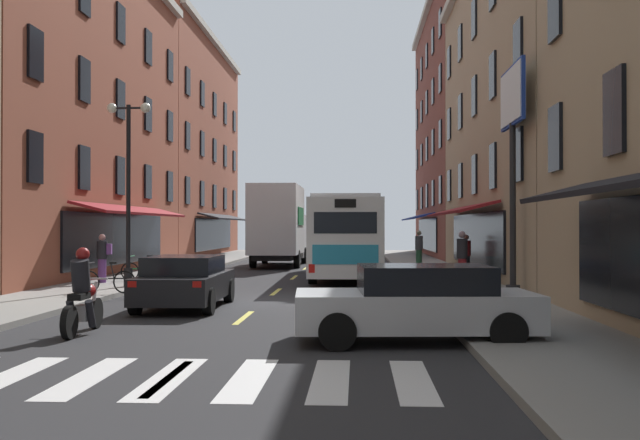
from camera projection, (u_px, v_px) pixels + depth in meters
ground_plane at (264, 303)px, 19.76m from camera, size 34.80×80.00×0.10m
lane_centre_dashes at (263, 302)px, 19.51m from camera, size 0.14×73.90×0.01m
crosswalk_near at (169, 378)px, 9.77m from camera, size 7.10×2.80×0.01m
sidewalk_left at (54, 298)px, 20.06m from camera, size 3.00×80.00×0.14m
sidewalk_right at (481, 300)px, 19.45m from camera, size 3.00×80.00×0.14m
billboard_sign at (513, 121)px, 20.78m from camera, size 0.40×2.82×6.56m
transit_bus at (345, 236)px, 29.59m from camera, size 2.79×12.36×3.18m
box_truck at (279, 226)px, 37.59m from camera, size 2.49×7.86×4.14m
sedan_near at (185, 281)px, 18.17m from camera, size 2.00×4.33×1.32m
sedan_mid at (417, 303)px, 12.83m from camera, size 4.36×2.24×1.37m
motorcycle_rider at (83, 297)px, 13.80m from camera, size 0.62×2.07×1.66m
bicycle_near at (107, 281)px, 20.71m from camera, size 1.71×0.48×0.91m
bicycle_mid at (145, 271)px, 25.54m from camera, size 1.71×0.48×0.91m
pedestrian_near at (103, 257)px, 24.73m from camera, size 0.52×0.37×1.67m
pedestrian_mid at (462, 257)px, 23.98m from camera, size 0.36×0.36×1.77m
pedestrian_far at (466, 255)px, 28.21m from camera, size 0.36×0.36×1.61m
pedestrian_rear at (419, 249)px, 33.42m from camera, size 0.36×0.36×1.75m
street_lamp_twin at (128, 185)px, 23.17m from camera, size 1.42×0.32×5.91m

